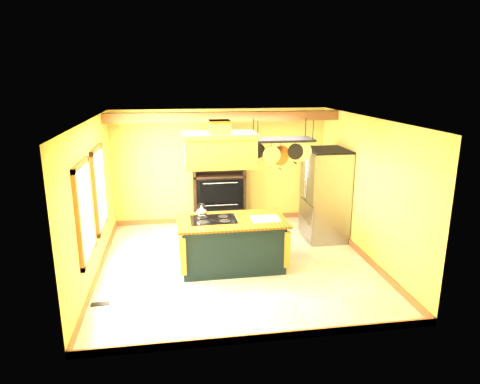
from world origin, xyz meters
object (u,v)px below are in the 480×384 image
object	(u,v)px
range_hood	(220,148)
hutch	(219,190)
refrigerator	(325,196)
pot_rack	(282,145)
kitchen_island	(232,243)

from	to	relation	value
range_hood	hutch	distance (m)	2.78
range_hood	refrigerator	xyz separation A→B (m)	(2.36, 1.17, -1.29)
range_hood	pot_rack	bearing A→B (deg)	0.63
refrigerator	kitchen_island	bearing A→B (deg)	-151.57
kitchen_island	range_hood	xyz separation A→B (m)	(-0.20, -0.00, 1.76)
refrigerator	hutch	world-z (taller)	hutch
pot_rack	hutch	distance (m)	2.91
range_hood	hutch	xyz separation A→B (m)	(0.22, 2.40, -1.39)
kitchen_island	pot_rack	bearing A→B (deg)	0.01
kitchen_island	pot_rack	world-z (taller)	pot_rack
pot_rack	hutch	xyz separation A→B (m)	(-0.89, 2.38, -1.41)
range_hood	kitchen_island	bearing A→B (deg)	0.20
pot_rack	refrigerator	bearing A→B (deg)	42.68
kitchen_island	range_hood	world-z (taller)	range_hood
refrigerator	hutch	size ratio (longest dim) A/B	0.90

